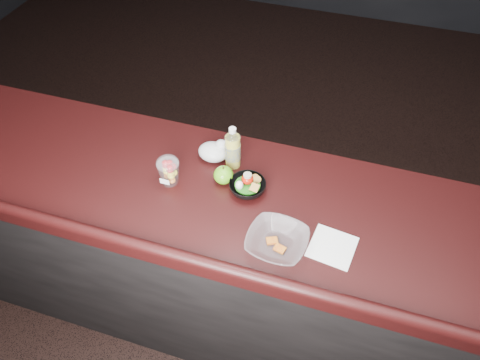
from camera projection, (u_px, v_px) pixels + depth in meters
name	position (u px, v px, depth m)	size (l,w,h in m)	color
room_shell	(217.00, 62.00, 1.09)	(8.00, 8.00, 8.00)	black
counter	(248.00, 268.00, 2.25)	(4.06, 0.71, 1.02)	black
lemonade_bottle	(233.00, 150.00, 1.95)	(0.07, 0.07, 0.20)	yellow
fruit_cup	(169.00, 170.00, 1.89)	(0.09, 0.09, 0.13)	white
green_apple	(224.00, 175.00, 1.92)	(0.08, 0.08, 0.08)	#3C890F
plastic_bag	(214.00, 151.00, 2.01)	(0.13, 0.11, 0.10)	silver
snack_bowl	(247.00, 186.00, 1.89)	(0.17, 0.17, 0.08)	black
takeout_bowl	(277.00, 242.00, 1.70)	(0.24, 0.24, 0.05)	silver
paper_napkin	(332.00, 247.00, 1.71)	(0.16, 0.16, 0.00)	white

